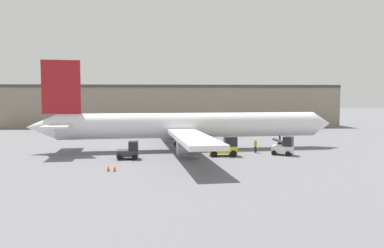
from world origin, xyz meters
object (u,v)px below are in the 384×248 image
at_px(ground_crew_worker, 255,146).
at_px(safety_cone_far, 108,168).
at_px(belt_loader_truck, 284,147).
at_px(pushback_tug, 130,151).
at_px(safety_cone_near, 115,169).
at_px(airplane, 184,125).
at_px(baggage_tug, 225,147).

xyz_separation_m(ground_crew_worker, safety_cone_far, (-17.14, -11.65, -0.67)).
xyz_separation_m(belt_loader_truck, pushback_tug, (-19.12, -2.15, -0.13)).
xyz_separation_m(pushback_tug, safety_cone_near, (-0.57, -7.54, -0.67)).
xyz_separation_m(ground_crew_worker, safety_cone_near, (-16.50, -11.78, -0.67)).
bearing_deg(pushback_tug, belt_loader_truck, 3.75).
bearing_deg(airplane, belt_loader_truck, -30.97).
relative_size(safety_cone_near, safety_cone_far, 1.00).
bearing_deg(airplane, ground_crew_worker, -27.41).
distance_m(airplane, pushback_tug, 10.44).
relative_size(ground_crew_worker, belt_loader_truck, 0.59).
bearing_deg(safety_cone_far, safety_cone_near, -11.46).
xyz_separation_m(ground_crew_worker, pushback_tug, (-15.93, -4.24, 0.00)).
distance_m(baggage_tug, pushback_tug, 11.75).
bearing_deg(pushback_tug, safety_cone_far, -101.90).
distance_m(airplane, safety_cone_near, 17.13).
bearing_deg(belt_loader_truck, safety_cone_far, -125.73).
height_order(pushback_tug, safety_cone_far, pushback_tug).
bearing_deg(safety_cone_far, belt_loader_truck, 25.19).
xyz_separation_m(airplane, baggage_tug, (4.95, -5.86, -2.26)).
xyz_separation_m(safety_cone_near, safety_cone_far, (-0.64, 0.13, 0.00)).
bearing_deg(safety_cone_near, safety_cone_far, 168.54).
relative_size(ground_crew_worker, safety_cone_far, 3.21).
bearing_deg(safety_cone_near, airplane, 64.63).
bearing_deg(safety_cone_far, baggage_tug, 35.77).
distance_m(ground_crew_worker, baggage_tug, 4.96).
bearing_deg(safety_cone_far, pushback_tug, 80.76).
xyz_separation_m(baggage_tug, safety_cone_far, (-12.81, -9.23, -0.83)).
xyz_separation_m(airplane, ground_crew_worker, (9.28, -3.44, -2.43)).
height_order(ground_crew_worker, safety_cone_far, ground_crew_worker).
distance_m(ground_crew_worker, safety_cone_far, 20.73).
relative_size(airplane, safety_cone_near, 77.66).
relative_size(baggage_tug, belt_loader_truck, 1.14).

